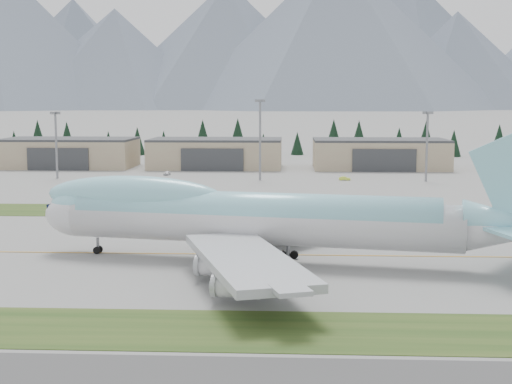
# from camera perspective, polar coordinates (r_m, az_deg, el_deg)

# --- Properties ---
(ground) EXTENTS (7000.00, 7000.00, 0.00)m
(ground) POSITION_cam_1_polar(r_m,az_deg,el_deg) (114.79, -3.51, -4.99)
(ground) COLOR slate
(ground) RESTS_ON ground
(grass_strip_near) EXTENTS (400.00, 14.00, 0.08)m
(grass_strip_near) POSITION_cam_1_polar(r_m,az_deg,el_deg) (78.40, -6.60, -10.86)
(grass_strip_near) COLOR #234016
(grass_strip_near) RESTS_ON ground
(grass_strip_far) EXTENTS (400.00, 18.00, 0.08)m
(grass_strip_far) POSITION_cam_1_polar(r_m,az_deg,el_deg) (158.86, -1.75, -1.56)
(grass_strip_far) COLOR #234016
(grass_strip_far) RESTS_ON ground
(taxiway_line_main) EXTENTS (400.00, 0.40, 0.02)m
(taxiway_line_main) POSITION_cam_1_polar(r_m,az_deg,el_deg) (114.79, -3.51, -4.99)
(taxiway_line_main) COLOR orange
(taxiway_line_main) RESTS_ON ground
(boeing_747_freighter) EXTENTS (79.78, 67.48, 20.92)m
(boeing_747_freighter) POSITION_cam_1_polar(r_m,az_deg,el_deg) (108.14, -0.08, -2.02)
(boeing_747_freighter) COLOR silver
(boeing_747_freighter) RESTS_ON ground
(hangar_left) EXTENTS (48.00, 26.60, 10.80)m
(hangar_left) POSITION_cam_1_polar(r_m,az_deg,el_deg) (274.73, -14.72, 3.06)
(hangar_left) COLOR tan
(hangar_left) RESTS_ON ground
(hangar_center) EXTENTS (48.00, 26.60, 10.80)m
(hangar_center) POSITION_cam_1_polar(r_m,az_deg,el_deg) (263.51, -3.21, 3.12)
(hangar_center) COLOR tan
(hangar_center) RESTS_ON ground
(hangar_right) EXTENTS (48.00, 26.60, 10.80)m
(hangar_right) POSITION_cam_1_polar(r_m,az_deg,el_deg) (264.10, 9.86, 3.03)
(hangar_right) COLOR tan
(hangar_right) RESTS_ON ground
(floodlight_masts) EXTENTS (164.97, 7.69, 24.96)m
(floodlight_masts) POSITION_cam_1_polar(r_m,az_deg,el_deg) (221.80, 8.88, 4.97)
(floodlight_masts) COLOR gray
(floodlight_masts) RESTS_ON ground
(service_vehicle_a) EXTENTS (2.06, 4.17, 1.37)m
(service_vehicle_a) POSITION_cam_1_polar(r_m,az_deg,el_deg) (238.96, -7.13, 1.35)
(service_vehicle_a) COLOR silver
(service_vehicle_a) RESTS_ON ground
(service_vehicle_b) EXTENTS (3.71, 1.51, 1.20)m
(service_vehicle_b) POSITION_cam_1_polar(r_m,az_deg,el_deg) (223.05, 7.10, 0.94)
(service_vehicle_b) COLOR #CCE93A
(service_vehicle_b) RESTS_ON ground
(service_vehicle_c) EXTENTS (2.06, 4.00, 1.11)m
(service_vehicle_c) POSITION_cam_1_polar(r_m,az_deg,el_deg) (255.16, 11.98, 1.62)
(service_vehicle_c) COLOR #A7A7AB
(service_vehicle_c) RESTS_ON ground
(conifer_belt) EXTENTS (275.28, 16.21, 16.89)m
(conifer_belt) POSITION_cam_1_polar(r_m,az_deg,el_deg) (324.93, 0.65, 4.26)
(conifer_belt) COLOR black
(conifer_belt) RESTS_ON ground
(mountain_ridge_front) EXTENTS (4150.62, 1134.36, 496.96)m
(mountain_ridge_front) POSITION_cam_1_polar(r_m,az_deg,el_deg) (2324.73, -1.81, 12.13)
(mountain_ridge_front) COLOR #4D5467
(mountain_ridge_front) RESTS_ON ground
(mountain_ridge_rear) EXTENTS (4504.28, 1067.48, 533.74)m
(mountain_ridge_rear) POSITION_cam_1_polar(r_m,az_deg,el_deg) (3027.59, 6.74, 11.69)
(mountain_ridge_rear) COLOR #4D5467
(mountain_ridge_rear) RESTS_ON ground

